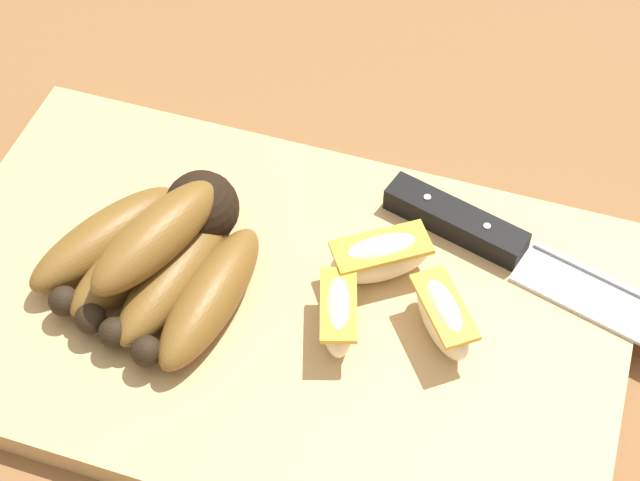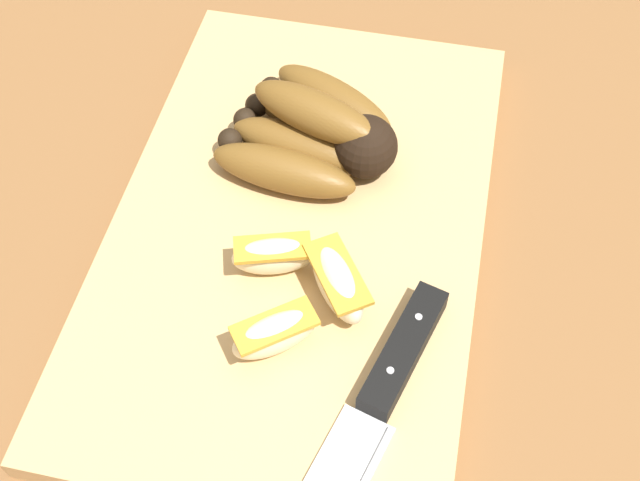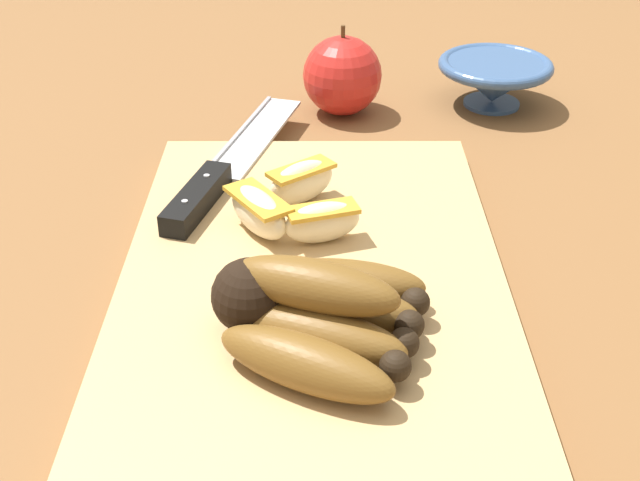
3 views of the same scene
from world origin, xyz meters
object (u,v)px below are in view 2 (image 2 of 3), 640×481
object	(u,v)px
apple_wedge_near	(275,334)
apple_wedge_far	(337,282)
banana_bunch	(316,132)
apple_wedge_middle	(273,256)
chefs_knife	(372,412)

from	to	relation	value
apple_wedge_near	apple_wedge_far	bearing A→B (deg)	-33.56
apple_wedge_far	apple_wedge_near	bearing A→B (deg)	146.44
banana_bunch	apple_wedge_near	bearing A→B (deg)	-176.50
banana_bunch	apple_wedge_far	size ratio (longest dim) A/B	2.12
apple_wedge_middle	apple_wedge_far	bearing A→B (deg)	-105.03
chefs_knife	apple_wedge_middle	distance (m)	0.13
apple_wedge_far	banana_bunch	bearing A→B (deg)	18.08
apple_wedge_near	apple_wedge_middle	world-z (taller)	apple_wedge_near
chefs_knife	apple_wedge_far	distance (m)	0.09
chefs_knife	apple_wedge_middle	world-z (taller)	apple_wedge_middle
apple_wedge_near	banana_bunch	bearing A→B (deg)	3.50
banana_bunch	chefs_knife	distance (m)	0.23
banana_bunch	apple_wedge_far	distance (m)	0.14
apple_wedge_near	apple_wedge_far	world-z (taller)	same
banana_bunch	chefs_knife	size ratio (longest dim) A/B	0.54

